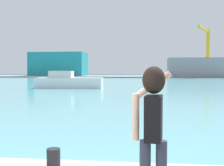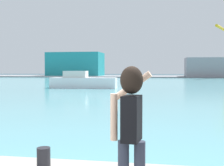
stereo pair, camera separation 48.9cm
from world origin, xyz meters
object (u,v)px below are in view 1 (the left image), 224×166
boat_moored (68,82)px  warehouse_right (197,67)px  person_photographer (153,121)px  port_crane (207,46)px  harbor_bollard (54,159)px  warehouse_left (59,64)px

boat_moored → warehouse_right: warehouse_right is taller
person_photographer → boat_moored: (-9.81, 33.19, -0.90)m
boat_moored → port_crane: 57.63m
harbor_bollard → boat_moored: bearing=104.3°
person_photographer → port_crane: (17.24, 83.40, 7.40)m
person_photographer → boat_moored: size_ratio=0.21×
warehouse_right → port_crane: 7.94m
harbor_bollard → port_crane: size_ratio=0.03×
harbor_bollard → warehouse_left: 96.30m
boat_moored → warehouse_left: (-19.09, 60.32, 3.37)m
warehouse_left → warehouse_right: size_ratio=1.05×
boat_moored → port_crane: size_ratio=0.62×
person_photographer → warehouse_right: warehouse_right is taller
warehouse_right → port_crane: bearing=-68.7°
port_crane → warehouse_left: bearing=167.6°
person_photographer → port_crane: 85.48m
boat_moored → warehouse_left: bearing=105.6°
warehouse_left → person_photographer: bearing=-72.8°
person_photographer → warehouse_left: size_ratio=0.10×
boat_moored → harbor_bollard: bearing=-77.6°
boat_moored → port_crane: port_crane is taller
person_photographer → port_crane: bearing=-4.6°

